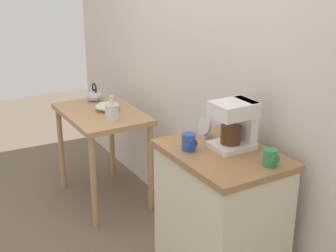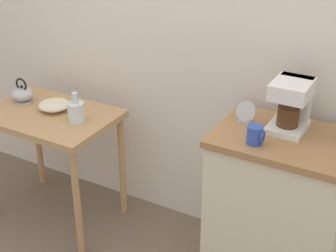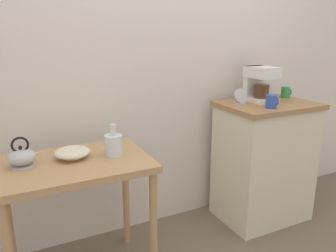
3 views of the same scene
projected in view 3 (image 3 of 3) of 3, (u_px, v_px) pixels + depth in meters
name	position (u px, v px, depth m)	size (l,w,h in m)	color
ground_plane	(185.00, 242.00, 2.37)	(8.00, 8.00, 0.00)	#6B5B4C
back_wall	(172.00, 38.00, 2.39)	(4.40, 0.10, 2.80)	silver
wooden_table	(76.00, 180.00, 1.85)	(0.81, 0.55, 0.76)	tan
kitchen_counter	(264.00, 161.00, 2.60)	(0.70, 0.51, 0.93)	beige
bowl_stoneware	(72.00, 152.00, 1.85)	(0.19, 0.19, 0.06)	beige
teakettle	(22.00, 157.00, 1.74)	(0.17, 0.14, 0.16)	#B2B5BA
glass_carafe_vase	(114.00, 144.00, 1.89)	(0.10, 0.10, 0.18)	silver
coffee_maker	(259.00, 82.00, 2.51)	(0.18, 0.22, 0.26)	white
mug_blue	(271.00, 102.00, 2.29)	(0.08, 0.08, 0.09)	#2D4CAD
mug_tall_green	(286.00, 92.00, 2.65)	(0.08, 0.07, 0.09)	#338C4C
table_clock	(240.00, 98.00, 2.39)	(0.11, 0.05, 0.12)	#B2B5BA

